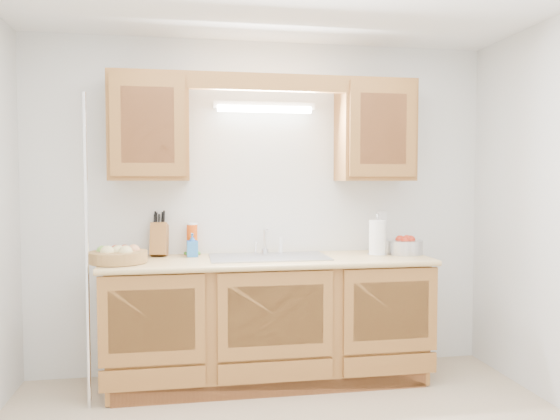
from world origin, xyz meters
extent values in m
cube|color=silver|center=(0.00, 1.50, 1.25)|extent=(3.50, 0.02, 2.50)
cube|color=silver|center=(0.00, -1.50, 1.25)|extent=(3.50, 0.02, 2.50)
cube|color=brown|center=(0.00, 1.20, 0.44)|extent=(2.20, 0.60, 0.86)
cube|color=#DFB775|center=(0.00, 1.19, 0.88)|extent=(2.30, 0.63, 0.04)
cube|color=brown|center=(-0.83, 1.33, 1.83)|extent=(0.55, 0.33, 0.75)
cube|color=brown|center=(0.83, 1.33, 1.83)|extent=(0.55, 0.33, 0.75)
cube|color=brown|center=(0.00, 1.19, 2.14)|extent=(2.20, 0.05, 0.12)
cylinder|color=white|center=(0.00, 1.40, 1.98)|extent=(0.70, 0.05, 0.05)
cube|color=white|center=(0.00, 1.43, 2.01)|extent=(0.76, 0.06, 0.05)
cube|color=#9E9EA3|center=(0.00, 1.21, 0.90)|extent=(0.84, 0.46, 0.01)
cube|color=#9E9EA3|center=(-0.21, 1.21, 0.82)|extent=(0.39, 0.40, 0.16)
cube|color=#9E9EA3|center=(0.21, 1.21, 0.82)|extent=(0.39, 0.40, 0.16)
cylinder|color=silver|center=(0.00, 1.41, 0.92)|extent=(0.06, 0.06, 0.04)
cylinder|color=silver|center=(0.00, 1.41, 1.00)|extent=(0.02, 0.02, 0.16)
cylinder|color=silver|center=(0.00, 1.35, 1.09)|extent=(0.02, 0.12, 0.02)
cylinder|color=white|center=(0.12, 1.41, 0.96)|extent=(0.03, 0.03, 0.12)
cylinder|color=silver|center=(-1.20, 0.94, 1.00)|extent=(0.03, 0.03, 2.00)
cube|color=white|center=(0.95, 1.49, 1.15)|extent=(0.08, 0.01, 0.12)
cylinder|color=#A07140|center=(-1.03, 1.11, 0.94)|extent=(0.39, 0.39, 0.07)
sphere|color=#D8C67F|center=(-1.09, 1.07, 0.98)|extent=(0.10, 0.10, 0.10)
sphere|color=#D8C67F|center=(-0.98, 1.06, 0.98)|extent=(0.10, 0.10, 0.10)
sphere|color=tan|center=(-0.93, 1.15, 0.98)|extent=(0.09, 0.09, 0.09)
sphere|color=#B02714|center=(-1.05, 1.18, 0.97)|extent=(0.08, 0.08, 0.08)
sphere|color=#72A53F|center=(-1.14, 1.14, 0.97)|extent=(0.08, 0.08, 0.08)
sphere|color=#D8C67F|center=(-1.03, 1.10, 0.98)|extent=(0.09, 0.09, 0.09)
sphere|color=#B02714|center=(-1.00, 1.21, 0.97)|extent=(0.08, 0.08, 0.08)
cube|color=brown|center=(-0.78, 1.43, 1.02)|extent=(0.14, 0.21, 0.26)
cylinder|color=black|center=(-0.81, 1.41, 1.16)|extent=(0.02, 0.04, 0.10)
cylinder|color=black|center=(-0.78, 1.41, 1.16)|extent=(0.02, 0.04, 0.10)
cylinder|color=black|center=(-0.74, 1.41, 1.17)|extent=(0.02, 0.04, 0.10)
cylinder|color=black|center=(-0.80, 1.46, 1.17)|extent=(0.02, 0.04, 0.10)
cylinder|color=black|center=(-0.76, 1.46, 1.17)|extent=(0.02, 0.04, 0.10)
cylinder|color=black|center=(-0.81, 1.49, 1.18)|extent=(0.02, 0.04, 0.10)
cylinder|color=black|center=(-0.74, 1.49, 1.18)|extent=(0.02, 0.04, 0.10)
cylinder|color=#D0450B|center=(-0.54, 1.43, 1.01)|extent=(0.08, 0.08, 0.23)
cylinder|color=white|center=(-0.54, 1.43, 1.13)|extent=(0.08, 0.08, 0.01)
imported|color=blue|center=(-0.54, 1.34, 0.99)|extent=(0.08, 0.08, 0.17)
cube|color=#CC333F|center=(-0.54, 1.44, 0.90)|extent=(0.12, 0.09, 0.01)
cube|color=green|center=(-0.54, 1.44, 0.91)|extent=(0.12, 0.09, 0.02)
cylinder|color=silver|center=(0.81, 1.20, 0.91)|extent=(0.15, 0.15, 0.01)
cylinder|color=silver|center=(0.81, 1.20, 1.05)|extent=(0.02, 0.02, 0.30)
cylinder|color=white|center=(0.81, 1.20, 1.03)|extent=(0.12, 0.12, 0.25)
sphere|color=silver|center=(0.81, 1.20, 1.20)|extent=(0.02, 0.02, 0.02)
cylinder|color=silver|center=(1.03, 1.23, 0.95)|extent=(0.28, 0.28, 0.11)
sphere|color=#B02714|center=(1.00, 1.23, 1.01)|extent=(0.07, 0.07, 0.07)
sphere|color=#B02714|center=(1.06, 1.25, 1.01)|extent=(0.07, 0.07, 0.07)
sphere|color=#B02714|center=(1.03, 1.20, 1.01)|extent=(0.07, 0.07, 0.07)
sphere|color=#B02714|center=(1.07, 1.21, 1.01)|extent=(0.07, 0.07, 0.07)
camera|label=1|loc=(-0.57, -2.63, 1.44)|focal=35.00mm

